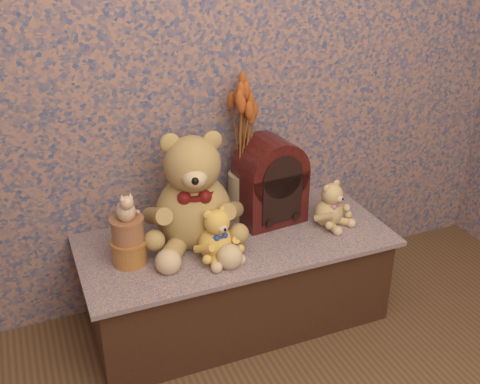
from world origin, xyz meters
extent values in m
cube|color=#3A4D77|center=(0.00, 1.50, 1.30)|extent=(3.00, 0.10, 2.60)
cube|color=navy|center=(0.00, 1.21, 0.21)|extent=(1.31, 0.60, 0.41)
cylinder|color=tan|center=(0.10, 1.37, 0.52)|extent=(0.17, 0.17, 0.22)
cylinder|color=gold|center=(-0.45, 1.19, 0.46)|extent=(0.16, 0.16, 0.10)
cylinder|color=tan|center=(-0.45, 1.19, 0.56)|extent=(0.15, 0.15, 0.10)
camera|label=1|loc=(-0.78, -0.73, 1.67)|focal=43.14mm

